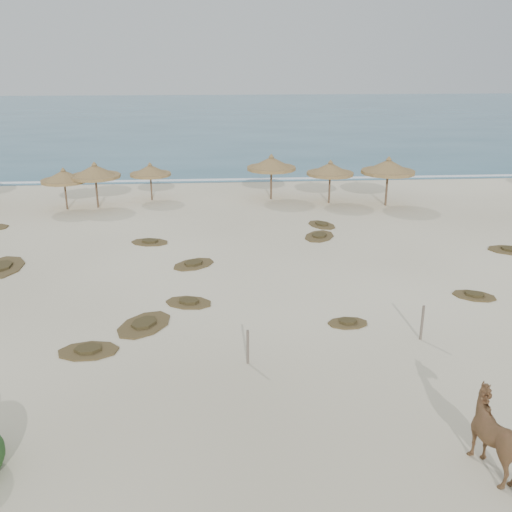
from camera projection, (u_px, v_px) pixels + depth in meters
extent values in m
plane|color=white|center=(203.00, 340.00, 19.16)|extent=(160.00, 160.00, 0.00)
cube|color=#24556D|center=(210.00, 116.00, 89.68)|extent=(200.00, 100.00, 0.01)
cube|color=white|center=(208.00, 180.00, 43.60)|extent=(70.00, 0.60, 0.01)
cylinder|color=brown|center=(66.00, 194.00, 35.06)|extent=(0.11, 0.11, 1.96)
cylinder|color=olive|center=(64.00, 181.00, 34.79)|extent=(3.14, 3.14, 0.17)
cone|color=olive|center=(64.00, 176.00, 34.68)|extent=(3.04, 3.04, 0.70)
cone|color=olive|center=(63.00, 169.00, 34.54)|extent=(0.34, 0.34, 0.21)
cylinder|color=brown|center=(97.00, 190.00, 35.43)|extent=(0.12, 0.12, 2.16)
cylinder|color=olive|center=(95.00, 176.00, 35.14)|extent=(4.08, 4.08, 0.19)
cone|color=olive|center=(95.00, 171.00, 35.02)|extent=(3.94, 3.94, 0.77)
cone|color=olive|center=(94.00, 163.00, 34.87)|extent=(0.37, 0.37, 0.23)
cylinder|color=brown|center=(151.00, 186.00, 37.31)|extent=(0.11, 0.11, 1.87)
cylinder|color=olive|center=(150.00, 174.00, 37.05)|extent=(3.10, 3.10, 0.16)
cone|color=olive|center=(150.00, 170.00, 36.95)|extent=(2.99, 2.99, 0.67)
cone|color=olive|center=(150.00, 164.00, 36.82)|extent=(0.32, 0.32, 0.20)
cylinder|color=brown|center=(271.00, 182.00, 37.49)|extent=(0.13, 0.13, 2.25)
cylinder|color=olive|center=(271.00, 168.00, 37.18)|extent=(4.21, 4.21, 0.19)
cone|color=olive|center=(271.00, 163.00, 37.06)|extent=(4.07, 4.07, 0.80)
cone|color=olive|center=(271.00, 155.00, 36.90)|extent=(0.39, 0.39, 0.24)
cylinder|color=brown|center=(330.00, 187.00, 36.53)|extent=(0.12, 0.12, 2.10)
cylinder|color=olive|center=(330.00, 174.00, 36.24)|extent=(3.36, 3.36, 0.18)
cone|color=olive|center=(330.00, 168.00, 36.13)|extent=(3.25, 3.25, 0.75)
cone|color=olive|center=(331.00, 161.00, 35.98)|extent=(0.36, 0.36, 0.22)
cylinder|color=brown|center=(387.00, 187.00, 35.88)|extent=(0.13, 0.13, 2.35)
cylinder|color=olive|center=(388.00, 172.00, 35.55)|extent=(3.56, 3.56, 0.20)
cone|color=olive|center=(388.00, 166.00, 35.43)|extent=(3.45, 3.45, 0.84)
cone|color=olive|center=(389.00, 158.00, 35.26)|extent=(0.40, 0.40, 0.25)
imported|color=#986745|center=(502.00, 438.00, 12.86)|extent=(1.46, 2.26, 1.76)
cylinder|color=#685B4E|center=(248.00, 347.00, 17.51)|extent=(0.11, 0.11, 1.14)
cylinder|color=#685B4E|center=(422.00, 323.00, 18.98)|extent=(0.11, 0.11, 1.24)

